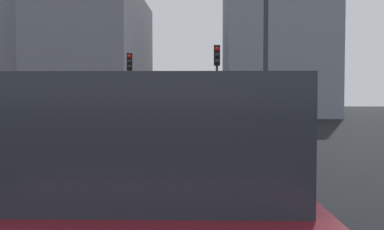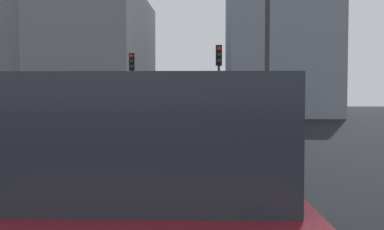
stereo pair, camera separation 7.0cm
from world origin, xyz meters
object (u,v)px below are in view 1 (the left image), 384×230
Objects in this scene: car_white_lead at (196,130)px; car_maroon_second at (165,198)px; traffic_light_near_right at (130,74)px; street_lamp_kerbside at (266,8)px; traffic_light_near_left at (217,70)px.

car_white_lead is 0.97× the size of car_maroon_second.
traffic_light_near_right is at bearing 10.63° from car_maroon_second.
street_lamp_kerbside reaches higher than car_white_lead.
car_white_lead is 0.58× the size of street_lamp_kerbside.
traffic_light_near_right is at bearing 38.76° from street_lamp_kerbside.
car_maroon_second is 0.59× the size of street_lamp_kerbside.
traffic_light_near_right reaches higher than car_maroon_second.
street_lamp_kerbside reaches higher than traffic_light_near_right.
street_lamp_kerbside is (-4.48, -1.55, 1.70)m from traffic_light_near_left.
car_maroon_second is 1.18× the size of traffic_light_near_left.
car_white_lead is at bearing -1.37° from car_maroon_second.
car_maroon_second is at bearing 6.09° from traffic_light_near_right.
traffic_light_near_right is at bearing -124.07° from traffic_light_near_left.
traffic_light_near_right is (18.25, 3.91, 2.03)m from car_maroon_second.
traffic_light_near_left is (15.17, -0.61, 2.02)m from car_maroon_second.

